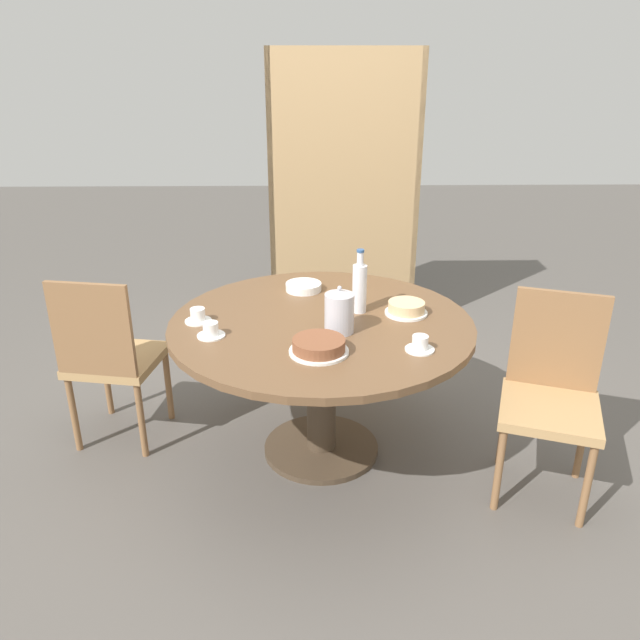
{
  "coord_description": "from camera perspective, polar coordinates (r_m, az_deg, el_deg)",
  "views": [
    {
      "loc": [
        -0.06,
        -2.69,
        1.89
      ],
      "look_at": [
        0.0,
        0.33,
        0.59
      ],
      "focal_mm": 35.0,
      "sensor_mm": 36.0,
      "label": 1
    }
  ],
  "objects": [
    {
      "name": "cup_b",
      "position": [
        2.97,
        -11.1,
        0.32
      ],
      "size": [
        0.13,
        0.13,
        0.07
      ],
      "color": "white",
      "rests_on": "dining_table"
    },
    {
      "name": "cake_second",
      "position": [
        3.03,
        7.9,
        1.07
      ],
      "size": [
        0.21,
        0.21,
        0.06
      ],
      "color": "white",
      "rests_on": "dining_table"
    },
    {
      "name": "water_bottle",
      "position": [
        3.0,
        3.63,
        3.05
      ],
      "size": [
        0.07,
        0.07,
        0.31
      ],
      "color": "silver",
      "rests_on": "dining_table"
    },
    {
      "name": "chair_b",
      "position": [
        2.98,
        20.38,
        -6.24
      ],
      "size": [
        0.54,
        0.54,
        0.93
      ],
      "rotation": [
        0.0,
        0.0,
        5.95
      ],
      "color": "olive",
      "rests_on": "ground_plane"
    },
    {
      "name": "dining_table",
      "position": [
        2.99,
        0.12,
        -2.55
      ],
      "size": [
        1.44,
        1.44,
        0.73
      ],
      "color": "#473828",
      "rests_on": "ground_plane"
    },
    {
      "name": "cup_a",
      "position": [
        2.81,
        -9.95,
        -0.98
      ],
      "size": [
        0.13,
        0.13,
        0.07
      ],
      "color": "white",
      "rests_on": "dining_table"
    },
    {
      "name": "bookshelf",
      "position": [
        4.45,
        2.31,
        11.01
      ],
      "size": [
        1.03,
        0.28,
        1.93
      ],
      "rotation": [
        0.0,
        0.0,
        3.14
      ],
      "color": "tan",
      "rests_on": "ground_plane"
    },
    {
      "name": "cup_c",
      "position": [
        2.67,
        9.13,
        -2.23
      ],
      "size": [
        0.13,
        0.13,
        0.07
      ],
      "color": "white",
      "rests_on": "dining_table"
    },
    {
      "name": "cake_main",
      "position": [
        2.61,
        -0.11,
        -2.42
      ],
      "size": [
        0.25,
        0.25,
        0.06
      ],
      "color": "white",
      "rests_on": "dining_table"
    },
    {
      "name": "ground_plane",
      "position": [
        3.29,
        0.11,
        -11.79
      ],
      "size": [
        14.0,
        14.0,
        0.0
      ],
      "primitive_type": "plane",
      "color": "#56514C"
    },
    {
      "name": "plate_stack",
      "position": [
        3.31,
        -1.51,
        3.06
      ],
      "size": [
        0.19,
        0.19,
        0.04
      ],
      "color": "white",
      "rests_on": "dining_table"
    },
    {
      "name": "chair_a",
      "position": [
        3.29,
        -18.63,
        -3.14
      ],
      "size": [
        0.49,
        0.49,
        0.93
      ],
      "rotation": [
        0.0,
        0.0,
        2.97
      ],
      "color": "olive",
      "rests_on": "ground_plane"
    },
    {
      "name": "coffee_pot",
      "position": [
        2.78,
        1.78,
        0.78
      ],
      "size": [
        0.13,
        0.13,
        0.22
      ],
      "color": "silver",
      "rests_on": "dining_table"
    }
  ]
}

